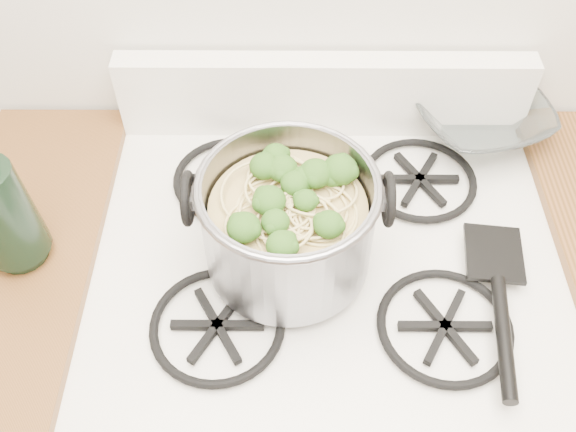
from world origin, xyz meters
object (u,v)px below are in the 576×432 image
at_px(glass_bowl, 478,122).
at_px(stock_pot, 288,224).
at_px(gas_range, 317,377).
at_px(spatula, 495,251).

bearing_deg(glass_bowl, stock_pot, -139.29).
distance_m(gas_range, stock_pot, 0.58).
xyz_separation_m(gas_range, spatula, (0.26, -0.02, 0.50)).
bearing_deg(stock_pot, gas_range, 23.50).
relative_size(stock_pot, spatula, 0.96).
xyz_separation_m(gas_range, glass_bowl, (0.29, 0.28, 0.50)).
height_order(gas_range, spatula, spatula).
bearing_deg(gas_range, stock_pot, -156.50).
distance_m(stock_pot, spatula, 0.34).
distance_m(spatula, glass_bowl, 0.30).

